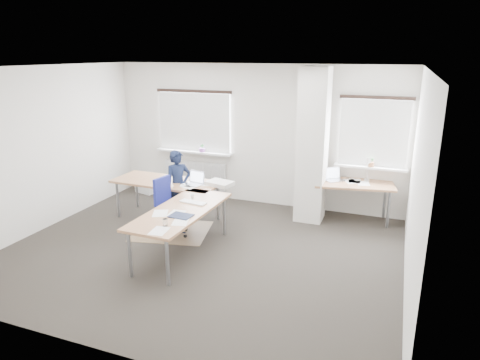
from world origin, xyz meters
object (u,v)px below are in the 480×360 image
at_px(desk_main, 176,196).
at_px(desk_side, 354,185).
at_px(person, 178,186).
at_px(task_chair, 172,219).

xyz_separation_m(desk_main, desk_side, (2.71, 1.71, -0.01)).
height_order(desk_main, person, person).
relative_size(desk_side, person, 1.14).
bearing_deg(desk_side, task_chair, -157.86).
bearing_deg(desk_main, task_chair, -153.40).
bearing_deg(desk_side, desk_main, -157.64).
relative_size(task_chair, person, 0.75).
bearing_deg(desk_side, person, -170.01).
distance_m(task_chair, person, 0.79).
distance_m(desk_main, person, 0.69).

